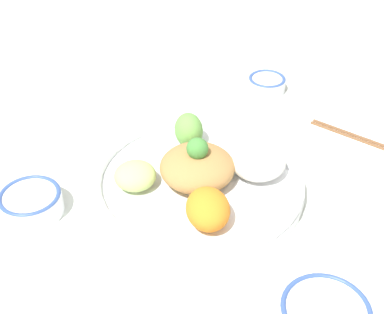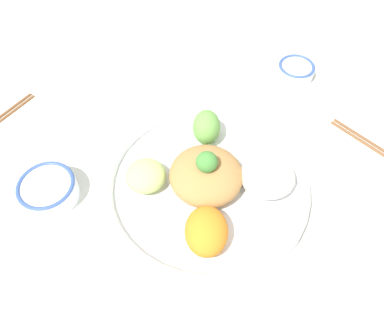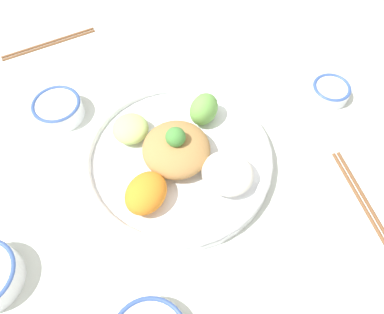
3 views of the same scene
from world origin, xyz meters
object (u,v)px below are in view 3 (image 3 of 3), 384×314
(rice_bowl_plain, at_px, (58,108))
(chopsticks_pair_near, at_px, (49,43))
(chopsticks_pair_far, at_px, (368,208))
(salad_platter, at_px, (178,156))
(rice_bowl_blue, at_px, (330,91))
(serving_spoon_extra, at_px, (238,60))

(rice_bowl_plain, xyz_separation_m, chopsticks_pair_near, (-0.22, 0.07, -0.02))
(rice_bowl_plain, xyz_separation_m, chopsticks_pair_far, (0.53, 0.35, -0.02))
(salad_platter, xyz_separation_m, rice_bowl_blue, (0.05, 0.36, -0.01))
(rice_bowl_blue, bearing_deg, salad_platter, -98.48)
(salad_platter, distance_m, chopsticks_pair_near, 0.47)
(salad_platter, distance_m, rice_bowl_blue, 0.37)
(rice_bowl_blue, height_order, serving_spoon_extra, rice_bowl_blue)
(chopsticks_pair_far, bearing_deg, salad_platter, 58.67)
(salad_platter, height_order, serving_spoon_extra, salad_platter)
(rice_bowl_blue, bearing_deg, chopsticks_pair_near, -140.88)
(rice_bowl_blue, bearing_deg, chopsticks_pair_far, -31.97)
(salad_platter, bearing_deg, rice_bowl_plain, -151.70)
(rice_bowl_blue, bearing_deg, serving_spoon_extra, -156.55)
(chopsticks_pair_near, bearing_deg, serving_spoon_extra, 145.66)
(rice_bowl_plain, bearing_deg, chopsticks_pair_near, 161.23)
(salad_platter, relative_size, chopsticks_pair_far, 1.54)
(chopsticks_pair_near, relative_size, serving_spoon_extra, 2.12)
(rice_bowl_plain, relative_size, chopsticks_pair_near, 0.44)
(salad_platter, distance_m, chopsticks_pair_far, 0.36)
(rice_bowl_blue, relative_size, rice_bowl_plain, 0.81)
(salad_platter, xyz_separation_m, chopsticks_pair_near, (-0.47, -0.06, -0.02))
(rice_bowl_blue, xyz_separation_m, rice_bowl_plain, (-0.30, -0.50, 0.00))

